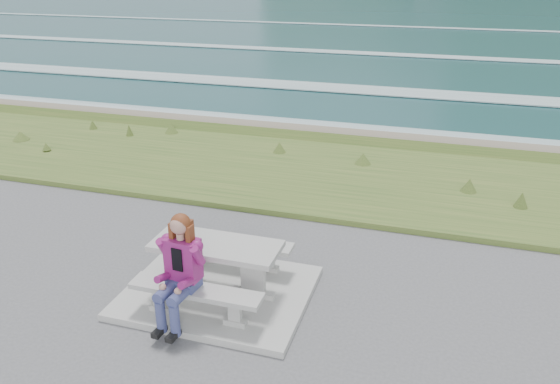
# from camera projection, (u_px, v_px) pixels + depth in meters

# --- Properties ---
(concrete_slab) EXTENTS (2.60, 2.10, 0.10)m
(concrete_slab) POSITION_uv_depth(u_px,v_px,m) (218.00, 292.00, 7.88)
(concrete_slab) COLOR #AEAEA9
(concrete_slab) RESTS_ON ground
(picnic_table) EXTENTS (1.80, 0.75, 0.75)m
(picnic_table) POSITION_uv_depth(u_px,v_px,m) (216.00, 254.00, 7.63)
(picnic_table) COLOR #AEAEA9
(picnic_table) RESTS_ON concrete_slab
(bench_landward) EXTENTS (1.80, 0.35, 0.45)m
(bench_landward) POSITION_uv_depth(u_px,v_px,m) (196.00, 295.00, 7.11)
(bench_landward) COLOR #AEAEA9
(bench_landward) RESTS_ON concrete_slab
(bench_seaward) EXTENTS (1.80, 0.35, 0.45)m
(bench_seaward) POSITION_uv_depth(u_px,v_px,m) (235.00, 245.00, 8.34)
(bench_seaward) COLOR #AEAEA9
(bench_seaward) RESTS_ON concrete_slab
(grass_verge) EXTENTS (160.00, 4.50, 0.22)m
(grass_verge) POSITION_uv_depth(u_px,v_px,m) (306.00, 175.00, 12.29)
(grass_verge) COLOR #325620
(grass_verge) RESTS_ON ground
(shore_drop) EXTENTS (160.00, 0.80, 2.20)m
(shore_drop) POSITION_uv_depth(u_px,v_px,m) (333.00, 138.00, 14.84)
(shore_drop) COLOR brown
(shore_drop) RESTS_ON ground
(ocean) EXTENTS (1600.00, 1600.00, 0.09)m
(ocean) POSITION_uv_depth(u_px,v_px,m) (396.00, 80.00, 30.63)
(ocean) COLOR #1B494D
(ocean) RESTS_ON ground
(seated_woman) EXTENTS (0.49, 0.79, 1.48)m
(seated_woman) POSITION_uv_depth(u_px,v_px,m) (178.00, 286.00, 6.95)
(seated_woman) COLOR navy
(seated_woman) RESTS_ON concrete_slab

